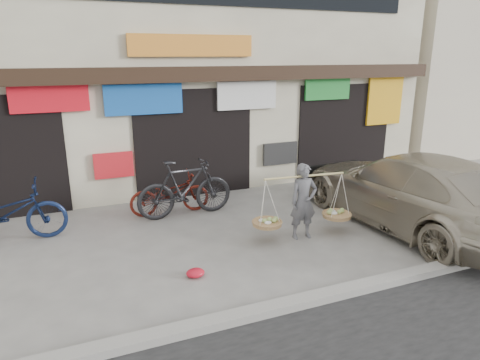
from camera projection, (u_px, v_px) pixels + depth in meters
name	position (u px, v px, depth m)	size (l,w,h in m)	color
ground	(250.00, 249.00, 8.01)	(70.00, 70.00, 0.00)	gray
kerb	(305.00, 301.00, 6.22)	(70.00, 0.25, 0.12)	gray
shophouse_block	(164.00, 56.00, 12.73)	(14.00, 6.32, 7.00)	beige
neighbor_east	(474.00, 62.00, 18.23)	(12.00, 7.00, 6.40)	beige
street_vendor	(303.00, 205.00, 8.33)	(2.05, 0.71, 1.50)	#5E5E63
bike_0	(3.00, 214.00, 8.10)	(0.78, 2.25, 1.18)	#111E3F
bike_1	(185.00, 188.00, 9.48)	(0.61, 2.16, 1.30)	black
bike_2	(170.00, 194.00, 9.67)	(0.63, 1.80, 0.95)	#5F1910
suv	(410.00, 190.00, 8.92)	(2.57, 5.53, 1.56)	#ABA089
red_bag	(195.00, 273.00, 6.98)	(0.31, 0.25, 0.14)	red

